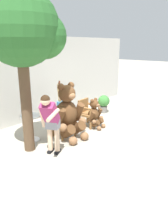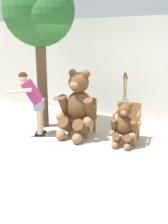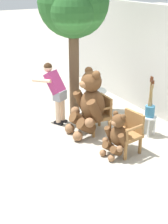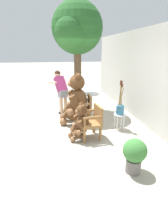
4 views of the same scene
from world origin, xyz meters
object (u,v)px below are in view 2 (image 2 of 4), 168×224
object	(u,v)px
person_visitor	(33,98)
brush_bucket	(125,101)
round_side_table	(64,107)
wooden_chair_right	(127,121)
teddy_bear_large	(78,105)
wooden_chair_left	(83,114)
patio_tree	(40,13)
white_stool	(124,113)
teddy_bear_small	(124,125)

from	to	relation	value
person_visitor	brush_bucket	xyz separation A→B (m)	(1.70, 1.55, -0.23)
round_side_table	wooden_chair_right	bearing A→B (deg)	-11.89
teddy_bear_large	person_visitor	xyz separation A→B (m)	(-0.95, -0.39, 0.14)
round_side_table	person_visitor	bearing A→B (deg)	-100.12
wooden_chair_left	teddy_bear_large	world-z (taller)	teddy_bear_large
wooden_chair_left	patio_tree	distance (m)	2.57
white_stool	brush_bucket	distance (m)	0.32
wooden_chair_left	wooden_chair_right	distance (m)	1.10
wooden_chair_left	patio_tree	world-z (taller)	patio_tree
person_visitor	patio_tree	xyz separation A→B (m)	(-0.12, 0.58, 1.90)
teddy_bear_large	white_stool	bearing A→B (deg)	57.16
wooden_chair_left	white_stool	xyz separation A→B (m)	(0.74, 0.89, -0.11)
wooden_chair_right	teddy_bear_small	xyz separation A→B (m)	(0.01, -0.29, 0.00)
teddy_bear_large	round_side_table	xyz separation A→B (m)	(-0.77, 0.66, -0.32)
white_stool	brush_bucket	xyz separation A→B (m)	(-0.00, -0.00, 0.32)
person_visitor	patio_tree	bearing A→B (deg)	101.30
person_visitor	white_stool	world-z (taller)	person_visitor
teddy_bear_large	round_side_table	distance (m)	1.06
brush_bucket	patio_tree	world-z (taller)	patio_tree
person_visitor	brush_bucket	bearing A→B (deg)	42.35
wooden_chair_left	round_side_table	world-z (taller)	wooden_chair_left
wooden_chair_left	teddy_bear_large	xyz separation A→B (m)	(-0.01, -0.27, 0.30)
wooden_chair_right	person_visitor	bearing A→B (deg)	-162.32
wooden_chair_right	person_visitor	distance (m)	2.21
wooden_chair_left	teddy_bear_large	distance (m)	0.40
white_stool	wooden_chair_left	bearing A→B (deg)	-129.63
wooden_chair_left	teddy_bear_small	xyz separation A→B (m)	(1.11, -0.29, 0.00)
round_side_table	patio_tree	bearing A→B (deg)	-123.15
teddy_bear_small	person_visitor	bearing A→B (deg)	-170.03
white_stool	patio_tree	distance (m)	3.20
person_visitor	brush_bucket	distance (m)	2.31
teddy_bear_large	round_side_table	world-z (taller)	teddy_bear_large
teddy_bear_small	round_side_table	size ratio (longest dim) A/B	1.31
teddy_bear_small	patio_tree	distance (m)	3.21
wooden_chair_left	brush_bucket	size ratio (longest dim) A/B	0.90
wooden_chair_left	teddy_bear_small	size ratio (longest dim) A/B	0.91
wooden_chair_right	patio_tree	bearing A→B (deg)	-178.11
teddy_bear_small	patio_tree	world-z (taller)	patio_tree
patio_tree	teddy_bear_large	bearing A→B (deg)	-10.23
wooden_chair_left	teddy_bear_small	world-z (taller)	teddy_bear_small
teddy_bear_small	round_side_table	bearing A→B (deg)	160.00
brush_bucket	patio_tree	size ratio (longest dim) A/B	0.26
teddy_bear_large	brush_bucket	bearing A→B (deg)	57.24
teddy_bear_large	brush_bucket	world-z (taller)	teddy_bear_large
brush_bucket	patio_tree	xyz separation A→B (m)	(-1.82, -0.96, 2.13)
teddy_bear_large	brush_bucket	distance (m)	1.38
patio_tree	wooden_chair_left	bearing A→B (deg)	3.83
round_side_table	teddy_bear_small	bearing A→B (deg)	-20.00
person_visitor	white_stool	xyz separation A→B (m)	(1.70, 1.55, -0.55)
teddy_bear_large	teddy_bear_small	xyz separation A→B (m)	(1.12, -0.03, -0.30)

